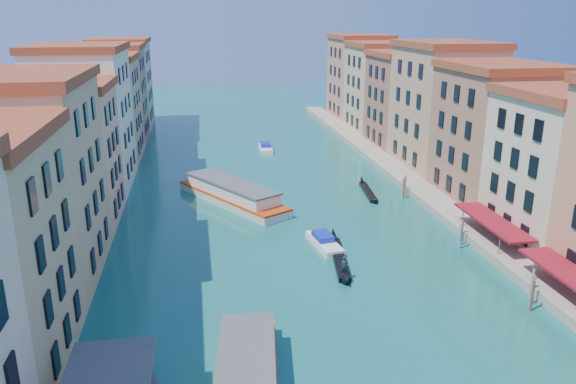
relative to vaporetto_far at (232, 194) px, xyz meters
name	(u,v)px	position (x,y,z in m)	size (l,w,h in m)	color
left_bank_palazzos	(77,131)	(-20.59, 5.65, 8.34)	(12.80, 128.40, 21.00)	beige
right_bank_palazzos	(459,119)	(35.41, 5.97, 8.38)	(12.80, 128.40, 21.00)	#A25442
quay	(405,179)	(27.41, 5.97, -0.86)	(4.00, 140.00, 1.00)	gray
mooring_poles_right	(515,278)	(24.51, -30.23, -0.06)	(1.44, 54.24, 3.20)	#523A1C
vaporetto_far	(232,194)	(0.00, 0.00, 0.00)	(14.49, 19.80, 3.03)	silver
gondola_fore	(339,257)	(9.83, -21.14, -0.91)	(2.87, 13.60, 2.71)	black
gondola_far	(368,191)	(19.92, 1.44, -1.02)	(2.12, 11.77, 1.67)	black
motorboat_mid	(324,242)	(9.14, -17.01, -0.81)	(3.12, 7.04, 1.41)	white
motorboat_far	(266,148)	(8.54, 30.53, -0.80)	(2.44, 7.03, 1.44)	white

